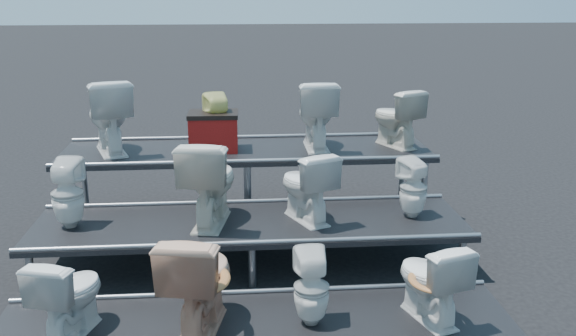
{
  "coord_description": "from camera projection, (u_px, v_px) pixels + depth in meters",
  "views": [
    {
      "loc": [
        -0.13,
        -5.89,
        2.7
      ],
      "look_at": [
        0.38,
        0.1,
        0.97
      ],
      "focal_mm": 40.0,
      "sensor_mm": 36.0,
      "label": 1
    }
  ],
  "objects": [
    {
      "name": "ground",
      "position": [
        251.0,
        265.0,
        6.4
      ],
      "size": [
        80.0,
        80.0,
        0.0
      ],
      "primitive_type": "plane",
      "color": "black",
      "rests_on": "ground"
    },
    {
      "name": "tier_front",
      "position": [
        256.0,
        329.0,
        5.15
      ],
      "size": [
        4.2,
        1.2,
        0.06
      ],
      "primitive_type": "cube",
      "color": "black",
      "rests_on": "ground"
    },
    {
      "name": "tier_mid",
      "position": [
        251.0,
        243.0,
        6.34
      ],
      "size": [
        4.2,
        1.2,
        0.46
      ],
      "primitive_type": "cube",
      "color": "black",
      "rests_on": "ground"
    },
    {
      "name": "tier_back",
      "position": [
        247.0,
        185.0,
        7.53
      ],
      "size": [
        4.2,
        1.2,
        0.86
      ],
      "primitive_type": "cube",
      "color": "black",
      "rests_on": "ground"
    },
    {
      "name": "toilet_0",
      "position": [
        69.0,
        294.0,
        4.93
      ],
      "size": [
        0.57,
        0.75,
        0.68
      ],
      "primitive_type": "imported",
      "rotation": [
        0.0,
        0.0,
        2.83
      ],
      "color": "silver",
      "rests_on": "tier_front"
    },
    {
      "name": "toilet_1",
      "position": [
        199.0,
        279.0,
        4.99
      ],
      "size": [
        0.64,
        0.91,
        0.85
      ],
      "primitive_type": "imported",
      "rotation": [
        0.0,
        0.0,
        2.93
      ],
      "color": "tan",
      "rests_on": "tier_front"
    },
    {
      "name": "toilet_2",
      "position": [
        311.0,
        288.0,
        5.09
      ],
      "size": [
        0.3,
        0.3,
        0.63
      ],
      "primitive_type": "imported",
      "rotation": [
        0.0,
        0.0,
        3.18
      ],
      "color": "silver",
      "rests_on": "tier_front"
    },
    {
      "name": "toilet_3",
      "position": [
        430.0,
        280.0,
        5.16
      ],
      "size": [
        0.58,
        0.77,
        0.7
      ],
      "primitive_type": "imported",
      "rotation": [
        0.0,
        0.0,
        3.45
      ],
      "color": "silver",
      "rests_on": "tier_front"
    },
    {
      "name": "toilet_4",
      "position": [
        67.0,
        194.0,
        6.04
      ],
      "size": [
        0.33,
        0.34,
        0.67
      ],
      "primitive_type": "imported",
      "rotation": [
        0.0,
        0.0,
        3.03
      ],
      "color": "silver",
      "rests_on": "tier_mid"
    },
    {
      "name": "toilet_5",
      "position": [
        209.0,
        181.0,
        6.13
      ],
      "size": [
        0.61,
        0.9,
        0.85
      ],
      "primitive_type": "imported",
      "rotation": [
        0.0,
        0.0,
        2.96
      ],
      "color": "beige",
      "rests_on": "tier_mid"
    },
    {
      "name": "toilet_6",
      "position": [
        306.0,
        186.0,
        6.22
      ],
      "size": [
        0.63,
        0.79,
        0.71
      ],
      "primitive_type": "imported",
      "rotation": [
        0.0,
        0.0,
        3.54
      ],
      "color": "silver",
      "rests_on": "tier_mid"
    },
    {
      "name": "toilet_7",
      "position": [
        413.0,
        188.0,
        6.32
      ],
      "size": [
        0.36,
        0.36,
        0.6
      ],
      "primitive_type": "imported",
      "rotation": [
        0.0,
        0.0,
        3.56
      ],
      "color": "silver",
      "rests_on": "tier_mid"
    },
    {
      "name": "toilet_8",
      "position": [
        108.0,
        116.0,
        7.17
      ],
      "size": [
        0.71,
        0.93,
        0.84
      ],
      "primitive_type": "imported",
      "rotation": [
        0.0,
        0.0,
        3.47
      ],
      "color": "silver",
      "rests_on": "tier_back"
    },
    {
      "name": "toilet_9",
      "position": [
        217.0,
        122.0,
        7.29
      ],
      "size": [
        0.36,
        0.37,
        0.65
      ],
      "primitive_type": "imported",
      "rotation": [
        0.0,
        0.0,
        3.41
      ],
      "color": "#D9D880",
      "rests_on": "tier_back"
    },
    {
      "name": "toilet_10",
      "position": [
        316.0,
        114.0,
        7.36
      ],
      "size": [
        0.45,
        0.78,
        0.79
      ],
      "primitive_type": "imported",
      "rotation": [
        0.0,
        0.0,
        3.14
      ],
      "color": "silver",
      "rests_on": "tier_back"
    },
    {
      "name": "toilet_11",
      "position": [
        396.0,
        118.0,
        7.46
      ],
      "size": [
        0.62,
        0.77,
        0.68
      ],
      "primitive_type": "imported",
      "rotation": [
        0.0,
        0.0,
        3.56
      ],
      "color": "beige",
      "rests_on": "tier_back"
    },
    {
      "name": "red_crate",
      "position": [
        214.0,
        133.0,
        7.32
      ],
      "size": [
        0.55,
        0.44,
        0.39
      ],
      "primitive_type": "cube",
      "rotation": [
        0.0,
        0.0,
        -0.01
      ],
      "color": "maroon",
      "rests_on": "tier_back"
    }
  ]
}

